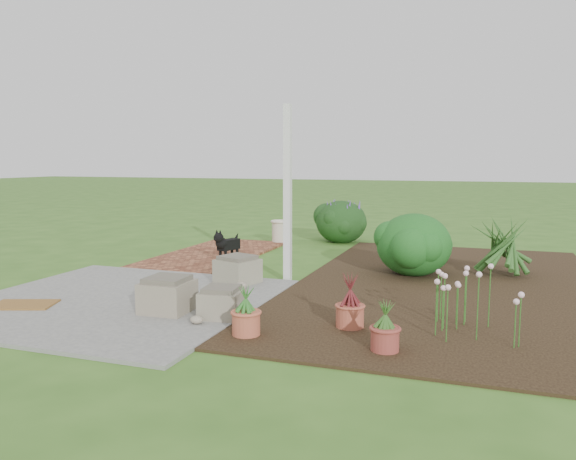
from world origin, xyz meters
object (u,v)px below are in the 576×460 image
(cream_ceramic_urn, at_px, (280,231))
(stone_trough_near, at_px, (168,296))
(black_dog, at_px, (227,244))
(evergreen_shrub, at_px, (414,243))

(cream_ceramic_urn, bearing_deg, stone_trough_near, -82.77)
(black_dog, xyz_separation_m, evergreen_shrub, (3.06, 0.05, 0.16))
(stone_trough_near, xyz_separation_m, evergreen_shrub, (2.34, 3.08, 0.29))
(stone_trough_near, relative_size, cream_ceramic_urn, 1.19)
(black_dog, height_order, cream_ceramic_urn, black_dog)
(black_dog, relative_size, cream_ceramic_urn, 1.34)
(evergreen_shrub, bearing_deg, black_dog, -179.08)
(stone_trough_near, height_order, black_dog, black_dog)
(evergreen_shrub, bearing_deg, stone_trough_near, -127.22)
(stone_trough_near, relative_size, black_dog, 0.89)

